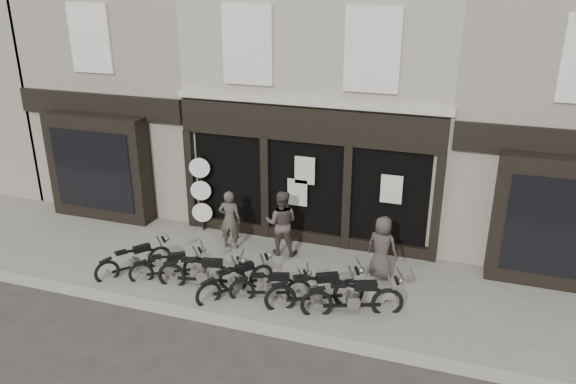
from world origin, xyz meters
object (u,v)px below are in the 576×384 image
(man_right, at_px, (382,247))
(motorcycle_0, at_px, (135,262))
(motorcycle_1, at_px, (169,268))
(man_left, at_px, (230,220))
(motorcycle_2, at_px, (203,276))
(motorcycle_4, at_px, (271,289))
(advert_sign_post, at_px, (202,196))
(motorcycle_5, at_px, (316,293))
(man_centre, at_px, (281,223))
(motorcycle_3, at_px, (237,283))
(motorcycle_6, at_px, (353,301))

(man_right, bearing_deg, motorcycle_0, 30.63)
(motorcycle_0, bearing_deg, motorcycle_1, -50.87)
(motorcycle_0, relative_size, man_left, 1.02)
(motorcycle_2, distance_m, motorcycle_4, 1.71)
(man_right, bearing_deg, motorcycle_4, 53.53)
(advert_sign_post, bearing_deg, man_right, -27.14)
(motorcycle_4, relative_size, man_left, 1.13)
(man_left, xyz_separation_m, advert_sign_post, (-1.19, 0.75, 0.23))
(motorcycle_5, bearing_deg, man_centre, 98.59)
(motorcycle_3, distance_m, man_right, 3.61)
(motorcycle_2, xyz_separation_m, motorcycle_6, (3.63, 0.03, 0.02))
(motorcycle_4, height_order, man_left, man_left)
(motorcycle_3, distance_m, motorcycle_6, 2.77)
(man_left, xyz_separation_m, man_centre, (1.43, 0.11, 0.06))
(motorcycle_3, xyz_separation_m, man_centre, (0.34, 2.22, 0.61))
(motorcycle_1, height_order, motorcycle_3, motorcycle_3)
(motorcycle_4, bearing_deg, man_right, 20.62)
(motorcycle_1, xyz_separation_m, man_centre, (2.20, 2.08, 0.64))
(motorcycle_3, xyz_separation_m, man_right, (3.06, 1.85, 0.52))
(motorcycle_0, xyz_separation_m, advert_sign_post, (0.54, 2.74, 0.80))
(motorcycle_0, distance_m, man_left, 2.70)
(motorcycle_2, bearing_deg, motorcycle_0, 165.38)
(motorcycle_5, bearing_deg, advert_sign_post, 118.97)
(motorcycle_2, relative_size, motorcycle_4, 1.17)
(motorcycle_3, distance_m, man_centre, 2.33)
(motorcycle_1, height_order, motorcycle_6, motorcycle_6)
(motorcycle_2, height_order, man_left, man_left)
(motorcycle_0, xyz_separation_m, motorcycle_4, (3.67, -0.08, -0.01))
(motorcycle_1, distance_m, advert_sign_post, 2.86)
(man_right, bearing_deg, motorcycle_1, 33.38)
(motorcycle_3, bearing_deg, man_left, 64.73)
(motorcycle_1, relative_size, advert_sign_post, 0.71)
(motorcycle_5, distance_m, man_right, 2.16)
(motorcycle_1, height_order, man_centre, man_centre)
(motorcycle_1, bearing_deg, motorcycle_0, 148.99)
(motorcycle_5, bearing_deg, motorcycle_2, 154.00)
(motorcycle_2, height_order, motorcycle_3, motorcycle_2)
(motorcycle_0, relative_size, advert_sign_post, 0.70)
(motorcycle_2, height_order, motorcycle_6, motorcycle_6)
(motorcycle_5, relative_size, man_centre, 1.19)
(motorcycle_4, bearing_deg, motorcycle_6, -18.68)
(motorcycle_0, bearing_deg, motorcycle_5, -52.72)
(man_left, height_order, man_right, man_left)
(motorcycle_1, relative_size, motorcycle_5, 0.81)
(motorcycle_0, xyz_separation_m, motorcycle_6, (5.59, -0.08, 0.06))
(motorcycle_0, bearing_deg, man_left, -3.27)
(motorcycle_5, height_order, man_left, man_left)
(motorcycle_1, xyz_separation_m, motorcycle_2, (0.99, -0.13, 0.05))
(motorcycle_1, height_order, motorcycle_2, motorcycle_2)
(motorcycle_3, xyz_separation_m, motorcycle_6, (2.76, 0.04, 0.04))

